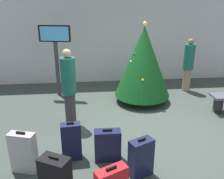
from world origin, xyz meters
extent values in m
plane|color=#38423D|center=(0.00, 0.00, 0.00)|extent=(16.00, 16.00, 0.00)
cube|color=silver|center=(0.00, 3.70, 1.56)|extent=(16.00, 0.20, 3.13)
cylinder|color=#4C3319|center=(0.25, 1.68, 0.10)|extent=(0.12, 0.12, 0.21)
cone|color=#0F4719|center=(0.25, 1.68, 1.20)|extent=(1.60, 1.60, 1.98)
sphere|color=#F2D84C|center=(0.25, 1.68, 2.25)|extent=(0.12, 0.12, 0.12)
sphere|color=red|center=(0.31, 1.97, 1.42)|extent=(0.08, 0.08, 0.08)
sphere|color=silver|center=(-0.11, 1.61, 1.24)|extent=(0.08, 0.08, 0.08)
sphere|color=blue|center=(-0.02, 1.60, 1.45)|extent=(0.08, 0.08, 0.08)
sphere|color=blue|center=(0.25, 1.82, 1.84)|extent=(0.08, 0.08, 0.08)
sphere|color=yellow|center=(0.13, 1.18, 0.84)|extent=(0.08, 0.08, 0.08)
cylinder|color=#333338|center=(-2.24, 2.44, 0.84)|extent=(0.12, 0.12, 1.68)
cube|color=black|center=(-2.24, 2.44, 1.91)|extent=(0.93, 0.25, 0.48)
cube|color=#4CB2F2|center=(-2.24, 2.39, 1.91)|extent=(0.83, 0.16, 0.41)
cube|color=black|center=(2.12, 0.75, 0.21)|extent=(0.08, 0.35, 0.42)
cylinder|color=gray|center=(1.89, 2.40, 0.37)|extent=(0.25, 0.25, 0.74)
cylinder|color=#19594C|center=(1.89, 2.40, 1.13)|extent=(0.46, 0.46, 0.79)
sphere|color=#8C6647|center=(1.89, 2.40, 1.62)|extent=(0.18, 0.18, 0.18)
cylinder|color=#333338|center=(-1.77, 0.49, 0.40)|extent=(0.26, 0.26, 0.80)
cylinder|color=#19594C|center=(-1.77, 0.49, 1.23)|extent=(0.42, 0.42, 0.85)
sphere|color=tan|center=(-1.77, 0.49, 1.75)|extent=(0.20, 0.20, 0.20)
cube|color=#141938|center=(-1.67, -0.91, 0.37)|extent=(0.38, 0.22, 0.74)
cube|color=black|center=(-1.67, -0.91, 0.76)|extent=(0.13, 0.04, 0.04)
cube|color=#141938|center=(-0.47, -1.51, 0.35)|extent=(0.46, 0.37, 0.70)
cube|color=black|center=(-0.47, -1.51, 0.72)|extent=(0.14, 0.09, 0.04)
cube|color=black|center=(-1.05, -2.21, 0.74)|extent=(0.16, 0.10, 0.04)
cube|color=#141938|center=(-1.00, -1.01, 0.31)|extent=(0.50, 0.23, 0.62)
cube|color=black|center=(-1.00, -1.01, 0.64)|extent=(0.17, 0.03, 0.04)
cube|color=black|center=(-1.88, -1.77, 0.32)|extent=(0.54, 0.46, 0.63)
cube|color=black|center=(-1.88, -1.77, 0.65)|extent=(0.16, 0.10, 0.04)
cube|color=#9EA0A5|center=(-2.49, -1.19, 0.38)|extent=(0.49, 0.31, 0.76)
cube|color=black|center=(-2.49, -1.19, 0.78)|extent=(0.16, 0.07, 0.04)
camera|label=1|loc=(-1.32, -4.96, 2.95)|focal=39.58mm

